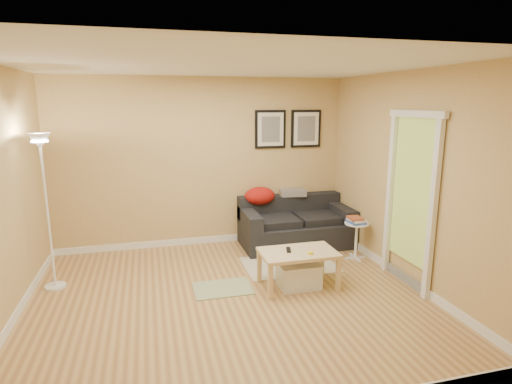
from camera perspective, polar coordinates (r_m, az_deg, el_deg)
floor at (r=4.98m, az=-3.75°, el=-14.30°), size 4.50×4.50×0.00m
ceiling at (r=4.47m, az=-4.24°, el=17.04°), size 4.50×4.50×0.00m
wall_back at (r=6.50m, az=-7.31°, el=3.98°), size 4.50×0.00×4.50m
wall_front at (r=2.68m, az=4.16°, el=-7.95°), size 4.50×0.00×4.50m
wall_right at (r=5.43m, az=20.04°, el=1.70°), size 0.00×4.00×4.00m
baseboard_back at (r=6.78m, az=-7.01°, el=-6.54°), size 4.50×0.02×0.10m
baseboard_left at (r=5.09m, az=-30.29°, el=-14.83°), size 0.02×4.00×0.10m
baseboard_right at (r=5.77m, az=19.04°, el=-10.59°), size 0.02×4.00×0.10m
sofa at (r=6.57m, az=5.51°, el=-4.14°), size 1.70×0.90×0.75m
red_throw at (r=6.57m, az=0.52°, el=-0.54°), size 0.48×0.36×0.28m
plaid_throw at (r=6.79m, az=5.01°, el=-0.07°), size 0.45×0.32×0.10m
framed_print_left at (r=6.65m, az=1.98°, el=8.59°), size 0.50×0.04×0.60m
framed_print_right at (r=6.84m, az=6.85°, el=8.62°), size 0.50×0.04×0.60m
area_rug at (r=5.90m, az=4.58°, el=-9.89°), size 1.25×0.85×0.01m
green_runner at (r=5.20m, az=-4.58°, el=-13.02°), size 0.70×0.50×0.01m
coffee_table at (r=5.18m, az=5.76°, el=-10.46°), size 1.03×0.77×0.46m
remote_control at (r=5.11m, az=4.48°, el=-7.90°), size 0.09×0.17×0.02m
tape_roll at (r=5.02m, az=7.44°, el=-8.29°), size 0.07×0.07×0.03m
storage_bin at (r=5.20m, az=5.87°, el=-11.25°), size 0.51×0.37×0.31m
side_table at (r=6.20m, az=13.56°, el=-6.50°), size 0.35×0.35×0.54m
book_stack at (r=6.10m, az=13.52°, el=-3.74°), size 0.25×0.30×0.08m
floor_lamp at (r=5.49m, az=-26.63°, el=-3.10°), size 0.25×0.25×1.89m
doorway at (r=5.34m, az=20.29°, el=-1.51°), size 0.12×1.01×2.13m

